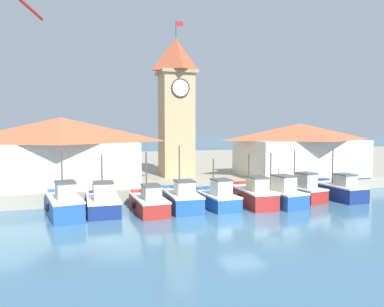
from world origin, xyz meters
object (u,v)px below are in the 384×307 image
at_px(fishing_boat_far_left, 64,204).
at_px(fishing_boat_far_right, 338,190).
at_px(fishing_boat_right_inner, 276,194).
at_px(fishing_boat_right_outer, 300,190).
at_px(fishing_boat_center, 217,198).
at_px(clock_tower, 176,103).
at_px(warehouse_right, 300,149).
at_px(fishing_boat_left_inner, 149,202).
at_px(fishing_boat_mid_right, 252,195).
at_px(fishing_boat_left_outer, 103,202).
at_px(fishing_boat_mid_left, 182,198).
at_px(warehouse_left, 62,150).

xyz_separation_m(fishing_boat_far_left, fishing_boat_far_right, (20.74, -0.44, -0.08)).
bearing_deg(fishing_boat_right_inner, fishing_boat_right_outer, 20.90).
bearing_deg(fishing_boat_right_outer, fishing_boat_center, -174.82).
xyz_separation_m(fishing_boat_center, fishing_boat_right_outer, (7.26, 0.66, 0.03)).
height_order(clock_tower, warehouse_right, clock_tower).
relative_size(fishing_boat_far_right, warehouse_right, 0.43).
distance_m(fishing_boat_left_inner, fishing_boat_mid_right, 7.75).
height_order(fishing_boat_left_outer, fishing_boat_mid_right, fishing_boat_left_outer).
distance_m(fishing_boat_center, fishing_boat_right_outer, 7.29).
height_order(fishing_boat_mid_left, fishing_boat_far_right, fishing_boat_mid_left).
bearing_deg(fishing_boat_mid_left, fishing_boat_right_outer, 2.24).
height_order(fishing_boat_far_left, fishing_boat_mid_left, fishing_boat_mid_left).
distance_m(fishing_boat_mid_left, warehouse_left, 11.16).
xyz_separation_m(fishing_boat_right_inner, warehouse_left, (-15.27, 7.64, 3.08)).
height_order(fishing_boat_mid_right, fishing_boat_right_outer, fishing_boat_right_outer).
height_order(fishing_boat_right_outer, fishing_boat_far_right, fishing_boat_far_right).
relative_size(fishing_boat_far_left, fishing_boat_right_outer, 1.11).
bearing_deg(clock_tower, fishing_boat_right_inner, -63.86).
bearing_deg(clock_tower, fishing_boat_right_outer, -50.09).
relative_size(fishing_boat_mid_left, fishing_boat_center, 1.08).
height_order(fishing_boat_far_right, clock_tower, clock_tower).
bearing_deg(fishing_boat_right_outer, fishing_boat_right_inner, -159.10).
bearing_deg(fishing_boat_far_right, fishing_boat_far_left, 178.77).
bearing_deg(warehouse_left, fishing_boat_mid_right, -28.46).
bearing_deg(clock_tower, warehouse_right, -15.79).
relative_size(fishing_boat_mid_left, warehouse_right, 0.42).
bearing_deg(warehouse_right, fishing_boat_center, -149.47).
bearing_deg(fishing_boat_left_outer, fishing_boat_far_left, -172.80).
distance_m(fishing_boat_mid_left, warehouse_right, 15.28).
height_order(fishing_boat_mid_right, warehouse_left, warehouse_left).
height_order(fishing_boat_center, fishing_boat_right_inner, fishing_boat_right_inner).
distance_m(fishing_boat_left_inner, warehouse_right, 17.58).
bearing_deg(fishing_boat_left_inner, fishing_boat_far_left, 174.64).
bearing_deg(fishing_boat_left_inner, fishing_boat_left_outer, 164.50).
distance_m(clock_tower, warehouse_left, 11.36).
relative_size(fishing_boat_left_inner, fishing_boat_mid_right, 0.90).
bearing_deg(warehouse_right, warehouse_left, 178.06).
height_order(fishing_boat_left_inner, fishing_boat_mid_right, fishing_boat_left_inner).
distance_m(fishing_boat_left_outer, fishing_boat_mid_left, 5.39).
height_order(fishing_boat_far_left, fishing_boat_center, fishing_boat_far_left).
distance_m(fishing_boat_mid_right, fishing_boat_far_right, 7.56).
bearing_deg(fishing_boat_mid_left, fishing_boat_center, -6.16).
bearing_deg(clock_tower, fishing_boat_center, -87.83).
bearing_deg(fishing_boat_center, fishing_boat_right_outer, 5.18).
bearing_deg(fishing_boat_far_left, fishing_boat_left_outer, 7.20).
bearing_deg(warehouse_left, clock_tower, 13.67).
xyz_separation_m(fishing_boat_far_left, fishing_boat_right_inner, (14.98, -0.83, -0.06)).
xyz_separation_m(fishing_boat_mid_left, fishing_boat_right_inner, (7.15, -0.63, 0.02)).
xyz_separation_m(fishing_boat_left_outer, fishing_boat_mid_right, (10.71, -0.80, 0.05)).
distance_m(fishing_boat_left_inner, fishing_boat_mid_left, 2.42).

